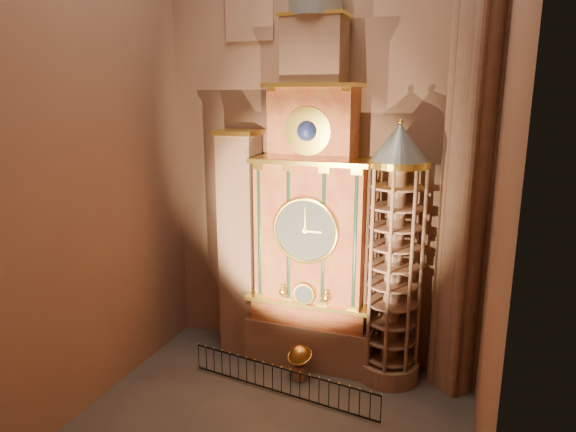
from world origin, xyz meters
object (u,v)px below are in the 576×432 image
at_px(astronomical_clock, 313,216).
at_px(iron_railing, 281,381).
at_px(stair_turret, 394,259).
at_px(portrait_tower, 241,243).
at_px(celestial_globe, 300,359).

height_order(astronomical_clock, iron_railing, astronomical_clock).
bearing_deg(astronomical_clock, stair_turret, -4.30).
xyz_separation_m(portrait_tower, stair_turret, (6.90, -0.28, 0.12)).
bearing_deg(iron_railing, portrait_tower, 135.49).
height_order(stair_turret, iron_railing, stair_turret).
relative_size(portrait_tower, iron_railing, 1.26).
xyz_separation_m(stair_turret, iron_railing, (-3.78, -2.78, -4.65)).
bearing_deg(stair_turret, portrait_tower, 177.67).
distance_m(astronomical_clock, iron_railing, 6.79).
xyz_separation_m(astronomical_clock, portrait_tower, (-3.40, 0.02, -1.53)).
height_order(astronomical_clock, celestial_globe, astronomical_clock).
relative_size(portrait_tower, stair_turret, 0.94).
bearing_deg(iron_railing, astronomical_clock, 84.71).
bearing_deg(celestial_globe, iron_railing, -103.41).
xyz_separation_m(astronomical_clock, stair_turret, (3.50, -0.26, -1.41)).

